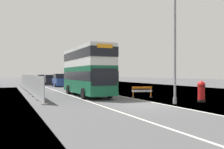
{
  "coord_description": "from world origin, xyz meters",
  "views": [
    {
      "loc": [
        -8.94,
        -14.36,
        2.27
      ],
      "look_at": [
        0.21,
        5.95,
        2.2
      ],
      "focal_mm": 37.87,
      "sensor_mm": 36.0,
      "label": 1
    }
  ],
  "objects_px": {
    "car_receding_mid": "(49,80)",
    "car_receding_far": "(41,79)",
    "red_pillar_postbox": "(201,90)",
    "double_decker_bus": "(87,70)",
    "lamppost_foreground": "(175,51)",
    "car_oncoming_near": "(59,81)",
    "roadworks_barrier": "(142,91)"
  },
  "relations": [
    {
      "from": "car_receding_mid",
      "to": "car_receding_far",
      "type": "xyz_separation_m",
      "value": [
        -0.41,
        7.76,
        -0.02
      ]
    },
    {
      "from": "red_pillar_postbox",
      "to": "car_receding_far",
      "type": "relative_size",
      "value": 0.42
    },
    {
      "from": "car_receding_mid",
      "to": "double_decker_bus",
      "type": "bearing_deg",
      "value": -90.6
    },
    {
      "from": "lamppost_foreground",
      "to": "red_pillar_postbox",
      "type": "relative_size",
      "value": 4.96
    },
    {
      "from": "car_oncoming_near",
      "to": "roadworks_barrier",
      "type": "bearing_deg",
      "value": -81.79
    },
    {
      "from": "car_receding_mid",
      "to": "car_receding_far",
      "type": "relative_size",
      "value": 0.94
    },
    {
      "from": "red_pillar_postbox",
      "to": "roadworks_barrier",
      "type": "bearing_deg",
      "value": 116.55
    },
    {
      "from": "car_receding_mid",
      "to": "car_receding_far",
      "type": "distance_m",
      "value": 7.77
    },
    {
      "from": "roadworks_barrier",
      "to": "double_decker_bus",
      "type": "bearing_deg",
      "value": 136.16
    },
    {
      "from": "car_receding_far",
      "to": "roadworks_barrier",
      "type": "bearing_deg",
      "value": -83.32
    },
    {
      "from": "red_pillar_postbox",
      "to": "car_receding_far",
      "type": "xyz_separation_m",
      "value": [
        -6.84,
        42.13,
        0.03
      ]
    },
    {
      "from": "red_pillar_postbox",
      "to": "car_receding_mid",
      "type": "xyz_separation_m",
      "value": [
        -6.43,
        34.37,
        0.05
      ]
    },
    {
      "from": "car_receding_far",
      "to": "car_receding_mid",
      "type": "bearing_deg",
      "value": -86.96
    },
    {
      "from": "lamppost_foreground",
      "to": "red_pillar_postbox",
      "type": "height_order",
      "value": "lamppost_foreground"
    },
    {
      "from": "car_oncoming_near",
      "to": "car_receding_mid",
      "type": "relative_size",
      "value": 1.09
    },
    {
      "from": "roadworks_barrier",
      "to": "car_receding_mid",
      "type": "bearing_deg",
      "value": 97.64
    },
    {
      "from": "red_pillar_postbox",
      "to": "roadworks_barrier",
      "type": "distance_m",
      "value": 5.58
    },
    {
      "from": "lamppost_foreground",
      "to": "roadworks_barrier",
      "type": "relative_size",
      "value": 4.28
    },
    {
      "from": "double_decker_bus",
      "to": "car_receding_far",
      "type": "bearing_deg",
      "value": 90.25
    },
    {
      "from": "red_pillar_postbox",
      "to": "double_decker_bus",
      "type": "bearing_deg",
      "value": 126.58
    },
    {
      "from": "double_decker_bus",
      "to": "red_pillar_postbox",
      "type": "bearing_deg",
      "value": -53.42
    },
    {
      "from": "lamppost_foreground",
      "to": "red_pillar_postbox",
      "type": "bearing_deg",
      "value": 1.79
    },
    {
      "from": "car_oncoming_near",
      "to": "car_receding_far",
      "type": "relative_size",
      "value": 1.03
    },
    {
      "from": "car_oncoming_near",
      "to": "red_pillar_postbox",
      "type": "bearing_deg",
      "value": -78.2
    },
    {
      "from": "roadworks_barrier",
      "to": "car_receding_mid",
      "type": "height_order",
      "value": "car_receding_mid"
    },
    {
      "from": "roadworks_barrier",
      "to": "car_oncoming_near",
      "type": "relative_size",
      "value": 0.47
    },
    {
      "from": "lamppost_foreground",
      "to": "car_oncoming_near",
      "type": "xyz_separation_m",
      "value": [
        -3.01,
        27.56,
        -2.89
      ]
    },
    {
      "from": "double_decker_bus",
      "to": "car_oncoming_near",
      "type": "bearing_deg",
      "value": 87.02
    },
    {
      "from": "car_receding_far",
      "to": "lamppost_foreground",
      "type": "bearing_deg",
      "value": -84.43
    },
    {
      "from": "lamppost_foreground",
      "to": "car_receding_far",
      "type": "distance_m",
      "value": 42.52
    },
    {
      "from": "double_decker_bus",
      "to": "red_pillar_postbox",
      "type": "height_order",
      "value": "double_decker_bus"
    },
    {
      "from": "double_decker_bus",
      "to": "car_receding_mid",
      "type": "height_order",
      "value": "double_decker_bus"
    }
  ]
}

